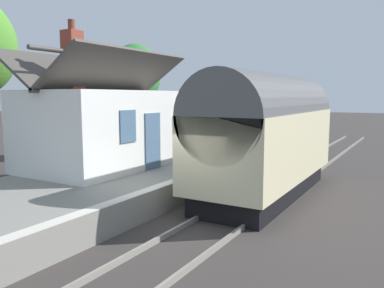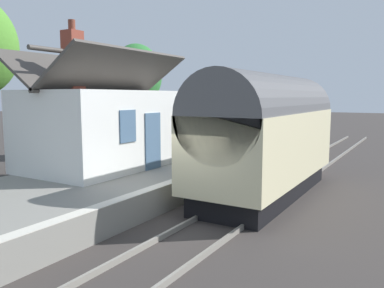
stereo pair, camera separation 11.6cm
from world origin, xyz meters
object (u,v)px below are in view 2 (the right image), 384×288
at_px(bench_by_lamp, 220,140).
at_px(planter_corner_building, 189,140).
at_px(station_building, 99,126).
at_px(planter_bench_left, 200,139).
at_px(train, 267,134).
at_px(station_sign_board, 227,130).
at_px(tree_far_right, 137,76).

bearing_deg(bench_by_lamp, planter_corner_building, 133.74).
relative_size(station_building, planter_corner_building, 6.81).
distance_m(bench_by_lamp, planter_bench_left, 2.54).
xyz_separation_m(train, station_building, (-2.30, 5.82, 0.21)).
xyz_separation_m(train, bench_by_lamp, (4.78, 4.25, -0.90)).
relative_size(bench_by_lamp, planter_bench_left, 1.98).
xyz_separation_m(planter_corner_building, station_sign_board, (-0.76, -2.48, 0.70)).
bearing_deg(tree_far_right, train, -117.18).
bearing_deg(tree_far_right, bench_by_lamp, -93.29).
distance_m(bench_by_lamp, station_sign_board, 2.40).
bearing_deg(bench_by_lamp, planter_bench_left, 54.49).
distance_m(bench_by_lamp, tree_far_right, 6.67).
bearing_deg(planter_bench_left, tree_far_right, 107.32).
height_order(station_building, station_sign_board, station_building).
bearing_deg(bench_by_lamp, tree_far_right, 86.71).
bearing_deg(train, station_building, 111.56).
distance_m(planter_corner_building, tree_far_right, 5.85).
bearing_deg(station_sign_board, tree_far_right, 72.31).
distance_m(train, planter_bench_left, 8.95).
distance_m(train, station_sign_board, 4.14).
bearing_deg(station_sign_board, train, -134.22).
bearing_deg(planter_bench_left, station_sign_board, -135.24).
relative_size(bench_by_lamp, tree_far_right, 0.21).
distance_m(station_building, bench_by_lamp, 7.34).
relative_size(planter_corner_building, tree_far_right, 0.13).
bearing_deg(train, planter_corner_building, 56.21).
bearing_deg(train, bench_by_lamp, 41.59).
distance_m(station_building, station_sign_board, 5.93).
xyz_separation_m(train, station_sign_board, (2.88, 2.96, -0.19)).
relative_size(train, station_building, 1.41).
relative_size(planter_bench_left, station_sign_board, 0.45).
relative_size(station_building, station_sign_board, 3.70).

